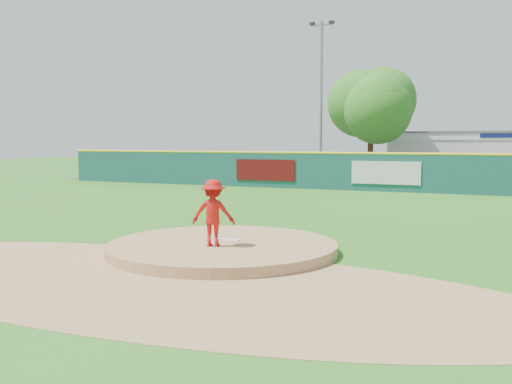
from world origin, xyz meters
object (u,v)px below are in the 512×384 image
at_px(pitcher, 213,213).
at_px(pool_building_grp, 505,155).
at_px(playground_slide, 204,167).
at_px(deciduous_tree, 371,111).
at_px(light_pole_left, 321,93).
at_px(van, 315,172).

distance_m(pitcher, pool_building_grp, 33.03).
xyz_separation_m(pitcher, playground_slide, (-12.88, 22.78, -0.18)).
xyz_separation_m(playground_slide, deciduous_tree, (10.87, 2.70, 3.71)).
bearing_deg(playground_slide, pitcher, -60.52).
height_order(pitcher, light_pole_left, light_pole_left).
distance_m(playground_slide, deciduous_tree, 11.79).
relative_size(pool_building_grp, deciduous_tree, 2.07).
xyz_separation_m(pool_building_grp, deciduous_tree, (-8.00, -6.99, 2.89)).
bearing_deg(van, pitcher, -171.07).
relative_size(pool_building_grp, light_pole_left, 1.38).
relative_size(pitcher, playground_slide, 0.51).
relative_size(pool_building_grp, playground_slide, 5.04).
height_order(pool_building_grp, light_pole_left, light_pole_left).
bearing_deg(playground_slide, light_pole_left, 34.38).
distance_m(van, deciduous_tree, 6.20).
distance_m(deciduous_tree, light_pole_left, 4.72).
xyz_separation_m(pitcher, pool_building_grp, (5.99, 32.48, 0.64)).
bearing_deg(pool_building_grp, deciduous_tree, -138.84).
relative_size(van, deciduous_tree, 0.75).
bearing_deg(pitcher, deciduous_tree, -101.85).
distance_m(van, pool_building_grp, 15.37).
xyz_separation_m(van, deciduous_tree, (2.35, 4.34, 3.77)).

